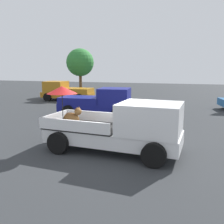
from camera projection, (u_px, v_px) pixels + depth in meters
name	position (u px, v px, depth m)	size (l,w,h in m)	color
ground_plane	(113.00, 151.00, 9.22)	(80.00, 80.00, 0.00)	#2D3033
pickup_truck_main	(123.00, 127.00, 8.89)	(5.17, 2.55, 2.42)	black
pickup_truck_red	(66.00, 91.00, 22.97)	(4.80, 2.17, 1.80)	black
pickup_truck_far	(99.00, 102.00, 15.82)	(4.93, 2.47, 1.80)	black
tree_by_lot	(80.00, 63.00, 27.12)	(3.06, 3.06, 5.17)	brown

